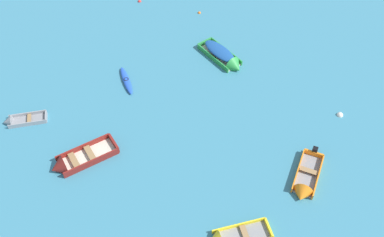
{
  "coord_description": "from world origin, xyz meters",
  "views": [
    {
      "loc": [
        -4.14,
        1.38,
        23.33
      ],
      "look_at": [
        0.0,
        21.54,
        0.15
      ],
      "focal_mm": 40.02,
      "sensor_mm": 36.0,
      "label": 1
    }
  ],
  "objects_px": {
    "rowboat_grey_near_camera": "(17,121)",
    "mooring_buoy_trailing": "(140,2)",
    "mooring_buoy_outer_edge": "(340,115)",
    "kayak_blue_midfield_right": "(126,80)",
    "rowboat_green_back_row_center": "(225,58)",
    "rowboat_maroon_outer_left": "(71,163)",
    "rowboat_orange_center": "(305,184)",
    "mooring_buoy_midfield": "(199,13)"
  },
  "relations": [
    {
      "from": "mooring_buoy_midfield",
      "to": "mooring_buoy_trailing",
      "type": "xyz_separation_m",
      "value": [
        -5.24,
        3.01,
        0.0
      ]
    },
    {
      "from": "rowboat_green_back_row_center",
      "to": "mooring_buoy_outer_edge",
      "type": "relative_size",
      "value": 10.18
    },
    {
      "from": "rowboat_green_back_row_center",
      "to": "rowboat_grey_near_camera",
      "type": "height_order",
      "value": "rowboat_green_back_row_center"
    },
    {
      "from": "rowboat_orange_center",
      "to": "mooring_buoy_outer_edge",
      "type": "distance_m",
      "value": 7.16
    },
    {
      "from": "kayak_blue_midfield_right",
      "to": "rowboat_maroon_outer_left",
      "type": "bearing_deg",
      "value": -121.02
    },
    {
      "from": "rowboat_maroon_outer_left",
      "to": "rowboat_grey_near_camera",
      "type": "height_order",
      "value": "rowboat_maroon_outer_left"
    },
    {
      "from": "rowboat_orange_center",
      "to": "mooring_buoy_trailing",
      "type": "distance_m",
      "value": 24.22
    },
    {
      "from": "mooring_buoy_outer_edge",
      "to": "mooring_buoy_trailing",
      "type": "height_order",
      "value": "mooring_buoy_outer_edge"
    },
    {
      "from": "rowboat_green_back_row_center",
      "to": "mooring_buoy_trailing",
      "type": "bearing_deg",
      "value": 120.14
    },
    {
      "from": "rowboat_maroon_outer_left",
      "to": "mooring_buoy_outer_edge",
      "type": "xyz_separation_m",
      "value": [
        19.38,
        0.55,
        -0.24
      ]
    },
    {
      "from": "rowboat_grey_near_camera",
      "to": "mooring_buoy_trailing",
      "type": "relative_size",
      "value": 9.02
    },
    {
      "from": "rowboat_maroon_outer_left",
      "to": "rowboat_orange_center",
      "type": "height_order",
      "value": "rowboat_maroon_outer_left"
    },
    {
      "from": "rowboat_orange_center",
      "to": "mooring_buoy_trailing",
      "type": "relative_size",
      "value": 11.69
    },
    {
      "from": "rowboat_grey_near_camera",
      "to": "mooring_buoy_outer_edge",
      "type": "height_order",
      "value": "rowboat_grey_near_camera"
    },
    {
      "from": "rowboat_grey_near_camera",
      "to": "rowboat_orange_center",
      "type": "bearing_deg",
      "value": -26.89
    },
    {
      "from": "kayak_blue_midfield_right",
      "to": "rowboat_green_back_row_center",
      "type": "bearing_deg",
      "value": 5.57
    },
    {
      "from": "rowboat_maroon_outer_left",
      "to": "rowboat_orange_center",
      "type": "bearing_deg",
      "value": -17.97
    },
    {
      "from": "rowboat_green_back_row_center",
      "to": "mooring_buoy_midfield",
      "type": "distance_m",
      "value": 7.18
    },
    {
      "from": "kayak_blue_midfield_right",
      "to": "rowboat_grey_near_camera",
      "type": "distance_m",
      "value": 8.62
    },
    {
      "from": "rowboat_orange_center",
      "to": "mooring_buoy_midfield",
      "type": "height_order",
      "value": "rowboat_orange_center"
    },
    {
      "from": "mooring_buoy_outer_edge",
      "to": "mooring_buoy_trailing",
      "type": "bearing_deg",
      "value": 125.55
    },
    {
      "from": "rowboat_maroon_outer_left",
      "to": "rowboat_green_back_row_center",
      "type": "height_order",
      "value": "rowboat_maroon_outer_left"
    },
    {
      "from": "rowboat_green_back_row_center",
      "to": "mooring_buoy_trailing",
      "type": "distance_m",
      "value": 11.74
    },
    {
      "from": "kayak_blue_midfield_right",
      "to": "rowboat_grey_near_camera",
      "type": "xyz_separation_m",
      "value": [
        -8.19,
        -2.69,
        0.01
      ]
    },
    {
      "from": "rowboat_orange_center",
      "to": "rowboat_green_back_row_center",
      "type": "distance_m",
      "value": 12.93
    },
    {
      "from": "rowboat_orange_center",
      "to": "mooring_buoy_outer_edge",
      "type": "height_order",
      "value": "rowboat_orange_center"
    },
    {
      "from": "rowboat_grey_near_camera",
      "to": "mooring_buoy_midfield",
      "type": "height_order",
      "value": "rowboat_grey_near_camera"
    },
    {
      "from": "rowboat_maroon_outer_left",
      "to": "kayak_blue_midfield_right",
      "type": "xyz_separation_m",
      "value": [
        4.37,
        7.28,
        -0.09
      ]
    },
    {
      "from": "rowboat_orange_center",
      "to": "mooring_buoy_trailing",
      "type": "bearing_deg",
      "value": 108.73
    },
    {
      "from": "rowboat_grey_near_camera",
      "to": "rowboat_maroon_outer_left",
      "type": "bearing_deg",
      "value": -50.28
    },
    {
      "from": "rowboat_green_back_row_center",
      "to": "mooring_buoy_outer_edge",
      "type": "distance_m",
      "value": 10.12
    },
    {
      "from": "rowboat_maroon_outer_left",
      "to": "rowboat_orange_center",
      "type": "distance_m",
      "value": 15.27
    },
    {
      "from": "rowboat_orange_center",
      "to": "rowboat_grey_near_camera",
      "type": "xyz_separation_m",
      "value": [
        -18.34,
        9.3,
        -0.06
      ]
    },
    {
      "from": "mooring_buoy_outer_edge",
      "to": "rowboat_grey_near_camera",
      "type": "bearing_deg",
      "value": 170.12
    },
    {
      "from": "rowboat_maroon_outer_left",
      "to": "mooring_buoy_outer_edge",
      "type": "distance_m",
      "value": 19.39
    },
    {
      "from": "mooring_buoy_outer_edge",
      "to": "kayak_blue_midfield_right",
      "type": "bearing_deg",
      "value": 155.86
    },
    {
      "from": "rowboat_orange_center",
      "to": "mooring_buoy_midfield",
      "type": "relative_size",
      "value": 13.42
    },
    {
      "from": "mooring_buoy_midfield",
      "to": "mooring_buoy_outer_edge",
      "type": "bearing_deg",
      "value": -63.26
    },
    {
      "from": "mooring_buoy_outer_edge",
      "to": "rowboat_green_back_row_center",
      "type": "bearing_deg",
      "value": 131.84
    },
    {
      "from": "kayak_blue_midfield_right",
      "to": "mooring_buoy_trailing",
      "type": "xyz_separation_m",
      "value": [
        2.37,
        10.95,
        -0.15
      ]
    },
    {
      "from": "rowboat_maroon_outer_left",
      "to": "rowboat_grey_near_camera",
      "type": "bearing_deg",
      "value": 129.72
    },
    {
      "from": "kayak_blue_midfield_right",
      "to": "rowboat_green_back_row_center",
      "type": "height_order",
      "value": "rowboat_green_back_row_center"
    }
  ]
}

